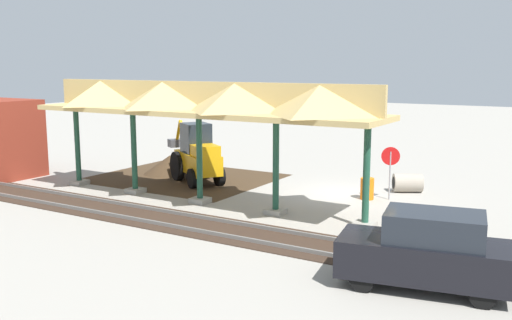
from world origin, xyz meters
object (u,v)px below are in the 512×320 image
Objects in this scene: concrete_pipe at (408,183)px; backhoe at (197,156)px; distant_parked_car at (427,251)px; traffic_barrel at (367,189)px; stop_sign at (390,162)px.

backhoe is at bearing 17.88° from concrete_pipe.
distant_parked_car reaches higher than traffic_barrel.
concrete_pipe is 0.33× the size of distant_parked_car.
backhoe is at bearing 7.57° from stop_sign.
traffic_barrel is at bearing 27.67° from stop_sign.
concrete_pipe is (-0.24, -1.79, -1.18)m from stop_sign.
stop_sign is 9.71m from distant_parked_car.
backhoe reaches higher than stop_sign.
stop_sign is 1.50× the size of concrete_pipe.
concrete_pipe is at bearing -162.12° from backhoe.
traffic_barrel is (0.81, 0.43, -1.14)m from stop_sign.
distant_parked_car is (-3.81, 8.92, -0.60)m from stop_sign.
distant_parked_car is at bearing 118.55° from traffic_barrel.
distant_parked_car is 4.94× the size of traffic_barrel.
backhoe is 1.10× the size of distant_parked_car.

